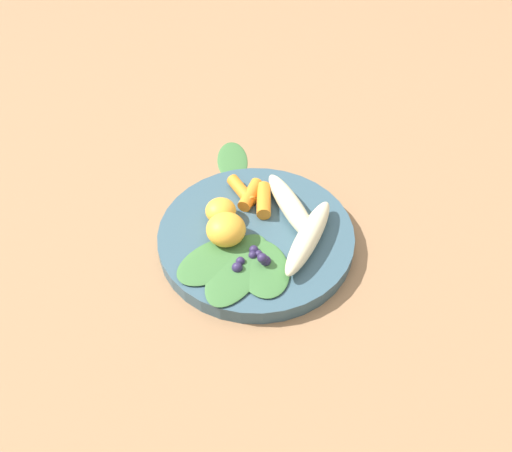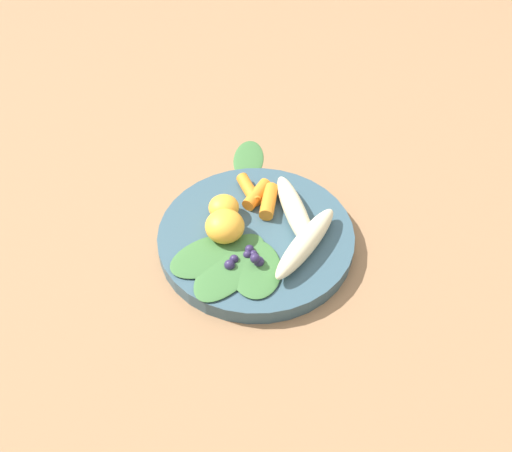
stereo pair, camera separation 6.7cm
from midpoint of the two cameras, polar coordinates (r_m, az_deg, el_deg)
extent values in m
plane|color=#99704C|center=(0.69, 2.76, -1.98)|extent=(2.40, 2.40, 0.00)
cylinder|color=#385666|center=(0.69, 2.80, -1.36)|extent=(0.26, 0.26, 0.02)
ellipsoid|color=beige|center=(0.69, 7.07, 1.55)|extent=(0.11, 0.12, 0.03)
ellipsoid|color=beige|center=(0.65, 8.30, -2.23)|extent=(0.04, 0.14, 0.03)
ellipsoid|color=#F4A833|center=(0.66, -0.55, -0.18)|extent=(0.05, 0.05, 0.04)
ellipsoid|color=#F4A833|center=(0.69, -0.80, 1.93)|extent=(0.04, 0.04, 0.03)
cylinder|color=orange|center=(0.71, 4.14, 2.61)|extent=(0.04, 0.06, 0.02)
cylinder|color=orange|center=(0.72, 2.79, 3.37)|extent=(0.02, 0.05, 0.02)
cylinder|color=orange|center=(0.72, 1.87, 3.91)|extent=(0.05, 0.05, 0.02)
sphere|color=#2D234C|center=(0.63, -0.03, -4.43)|extent=(0.01, 0.01, 0.01)
sphere|color=#2D234C|center=(0.64, 2.72, -3.29)|extent=(0.01, 0.01, 0.01)
sphere|color=#2D234C|center=(0.63, 3.35, -4.11)|extent=(0.01, 0.01, 0.01)
sphere|color=#2D234C|center=(0.64, 2.02, -3.33)|extent=(0.01, 0.01, 0.01)
sphere|color=#2D234C|center=(0.65, 2.24, -2.76)|extent=(0.01, 0.01, 0.01)
sphere|color=#2D234C|center=(0.64, 0.93, -3.98)|extent=(0.01, 0.01, 0.01)
sphere|color=#2D234C|center=(0.63, 2.96, -3.75)|extent=(0.01, 0.01, 0.01)
cylinder|color=white|center=(0.63, -0.52, -5.62)|extent=(0.05, 0.05, 0.00)
ellipsoid|color=#3D7038|center=(0.65, -2.19, -3.42)|extent=(0.11, 0.12, 0.00)
ellipsoid|color=#3D7038|center=(0.64, 0.09, -4.57)|extent=(0.07, 0.13, 0.00)
ellipsoid|color=#3D7038|center=(0.63, 2.96, -4.82)|extent=(0.10, 0.11, 0.00)
ellipsoid|color=#3D7038|center=(0.82, 1.53, 7.38)|extent=(0.08, 0.11, 0.01)
camera|label=1|loc=(0.03, -87.13, 2.99)|focal=36.29mm
camera|label=2|loc=(0.03, 92.87, -2.99)|focal=36.29mm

